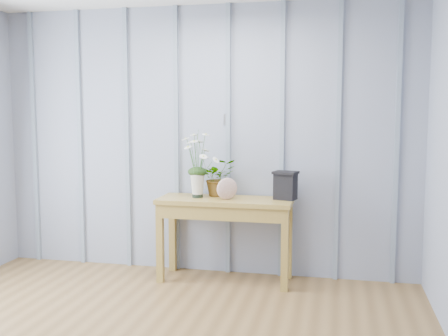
% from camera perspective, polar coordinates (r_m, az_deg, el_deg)
% --- Properties ---
extents(room_shell, '(4.00, 4.50, 2.50)m').
position_cam_1_polar(room_shell, '(3.68, -7.85, 13.31)').
color(room_shell, '#9198AF').
rests_on(room_shell, ground).
extents(sideboard, '(1.20, 0.45, 0.75)m').
position_cam_1_polar(sideboard, '(4.70, 0.13, -4.72)').
color(sideboard, olive).
rests_on(sideboard, ground).
extents(daisy_vase, '(0.43, 0.32, 0.60)m').
position_cam_1_polar(daisy_vase, '(4.70, -2.92, 1.33)').
color(daisy_vase, black).
rests_on(daisy_vase, sideboard).
extents(spider_plant, '(0.40, 0.39, 0.34)m').
position_cam_1_polar(spider_plant, '(4.81, -0.65, -1.03)').
color(spider_plant, '#173310').
rests_on(spider_plant, sideboard).
extents(felt_disc_vessel, '(0.19, 0.16, 0.19)m').
position_cam_1_polar(felt_disc_vessel, '(4.61, 0.33, -2.27)').
color(felt_disc_vessel, '#954951').
rests_on(felt_disc_vessel, sideboard).
extents(carved_box, '(0.24, 0.21, 0.25)m').
position_cam_1_polar(carved_box, '(4.65, 6.71, -1.86)').
color(carved_box, black).
rests_on(carved_box, sideboard).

